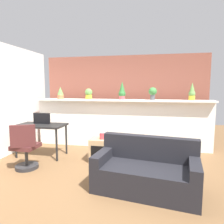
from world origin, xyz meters
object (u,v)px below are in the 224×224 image
Objects in this scene: office_chair at (25,150)px; couch at (146,172)px; potted_plant_0 at (60,93)px; desk at (41,128)px; side_cube_shelf at (100,150)px; potted_plant_1 at (89,94)px; tv_monitor at (42,118)px; vase_on_shelf at (102,136)px; potted_plant_4 at (192,92)px; potted_plant_3 at (153,92)px; potted_plant_2 at (122,91)px.

office_chair reaches higher than couch.
potted_plant_0 is 0.30× the size of desk.
couch is (1.02, -1.05, 0.03)m from side_cube_shelf.
potted_plant_1 is 1.38m from tv_monitor.
potted_plant_4 is at bearing 29.42° from vase_on_shelf.
potted_plant_3 reaches higher than vase_on_shelf.
office_chair is at bearing -151.46° from potted_plant_4.
potted_plant_1 reaches higher than side_cube_shelf.
couch is at bearing -92.12° from potted_plant_3.
potted_plant_1 is 0.91m from potted_plant_2.
potted_plant_1 is 1.68m from potted_plant_3.
couch is (1.60, -2.12, -1.15)m from potted_plant_1.
vase_on_shelf is 1.43m from couch.
potted_plant_2 reaches higher than potted_plant_3.
vase_on_shelf is at bearing -3.80° from desk.
couch is (-0.08, -2.09, -1.19)m from potted_plant_3.
side_cube_shelf is (1.30, 0.73, -0.14)m from office_chair.
potted_plant_4 is 0.39× the size of desk.
vase_on_shelf is at bearing -134.14° from potted_plant_3.
tv_monitor is 0.83× the size of side_cube_shelf.
couch is (0.70, -2.11, -1.22)m from potted_plant_2.
potted_plant_4 is at bearing 0.95° from potted_plant_0.
potted_plant_2 reaches higher than vase_on_shelf.
office_chair is (-2.40, -1.77, -1.09)m from potted_plant_3.
vase_on_shelf is (0.05, -0.04, 0.31)m from side_cube_shelf.
potted_plant_2 is 3.63× the size of vase_on_shelf.
side_cube_shelf is 0.30× the size of couch.
vase_on_shelf is 0.08× the size of couch.
couch is at bearing -25.84° from tv_monitor.
desk is (-2.52, -0.98, -0.81)m from potted_plant_3.
vase_on_shelf is at bearing -36.61° from potted_plant_0.
potted_plant_1 is at bearing 118.71° from side_cube_shelf.
potted_plant_2 is at bearing 27.42° from tv_monitor.
office_chair is 1.53m from vase_on_shelf.
potted_plant_1 reaches higher than couch.
tv_monitor reaches higher than couch.
potted_plant_2 is (0.90, -0.01, 0.07)m from potted_plant_1.
potted_plant_3 is 0.94m from potted_plant_4.
side_cube_shelf is (-2.04, -1.08, -1.23)m from potted_plant_4.
potted_plant_2 is at bearing -179.16° from potted_plant_4.
potted_plant_4 is (3.41, 0.06, 0.03)m from potted_plant_0.
couch is (2.46, -1.19, -0.59)m from tv_monitor.
potted_plant_4 is (0.94, 0.04, 0.01)m from potted_plant_3.
potted_plant_1 is at bearing 179.62° from potted_plant_2.
potted_plant_0 is at bearing -179.61° from potted_plant_3.
potted_plant_0 is 1.05× the size of potted_plant_3.
tv_monitor is at bearing 106.43° from desk.
tv_monitor reaches higher than side_cube_shelf.
side_cube_shelf is at bearing -61.29° from potted_plant_1.
potted_plant_2 reaches higher than office_chair.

